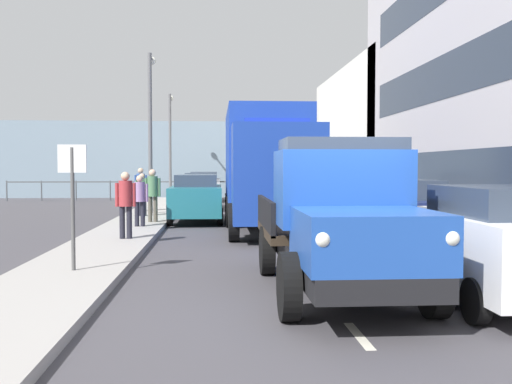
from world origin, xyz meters
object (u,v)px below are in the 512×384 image
car_navy_kerbside_1 (394,215)px  lamp_post_far (170,136)px  pedestrian_by_lamp (141,186)px  lorry_cargo_blue (267,165)px  car_teal_oppositeside_0 (197,197)px  lamp_post_promenade (151,118)px  truck_vintage_blue (341,221)px  car_white_kerbside_near (495,242)px  pedestrian_with_bag (142,191)px  pedestrian_strolling (153,191)px  street_sign (72,185)px  pedestrian_couple_a (126,199)px  pedestrian_couple_b (140,197)px  car_grey_oppositeside_2 (204,186)px  car_silver_oppositeside_1 (201,190)px

car_navy_kerbside_1 → lamp_post_far: 22.68m
pedestrian_by_lamp → lamp_post_far: bearing=-92.6°
lorry_cargo_blue → car_teal_oppositeside_0: lorry_cargo_blue is taller
lorry_cargo_blue → lamp_post_promenade: (4.24, -5.22, 1.88)m
lorry_cargo_blue → lamp_post_far: lamp_post_far is taller
truck_vintage_blue → car_white_kerbside_near: truck_vintage_blue is taller
lamp_post_far → car_teal_oppositeside_0: bearing=98.5°
pedestrian_with_bag → lamp_post_far: bearing=-90.4°
lamp_post_promenade → pedestrian_strolling: bearing=97.2°
truck_vintage_blue → street_sign: bearing=-21.8°
pedestrian_couple_a → lorry_cargo_blue: bearing=-141.4°
truck_vintage_blue → street_sign: truck_vintage_blue is taller
car_white_kerbside_near → truck_vintage_blue: bearing=-12.7°
car_teal_oppositeside_0 → lamp_post_promenade: lamp_post_promenade is taller
pedestrian_couple_b → lamp_post_promenade: lamp_post_promenade is taller
lorry_cargo_blue → pedestrian_couple_b: (4.00, 0.07, -0.99)m
car_white_kerbside_near → car_grey_oppositeside_2: same height
car_silver_oppositeside_1 → pedestrian_by_lamp: pedestrian_by_lamp is taller
pedestrian_couple_b → lamp_post_promenade: bearing=-87.4°
truck_vintage_blue → car_navy_kerbside_1: 4.82m
pedestrian_with_bag → pedestrian_by_lamp: 2.44m
car_white_kerbside_near → car_navy_kerbside_1: (0.00, -4.77, 0.00)m
car_white_kerbside_near → pedestrian_couple_b: 11.84m
lorry_cargo_blue → lamp_post_promenade: bearing=-50.9°
car_grey_oppositeside_2 → pedestrian_strolling: bearing=84.4°
lamp_post_promenade → street_sign: (-0.07, 12.91, -2.28)m
truck_vintage_blue → pedestrian_couple_a: 7.61m
car_navy_kerbside_1 → street_sign: 7.15m
car_silver_oppositeside_1 → pedestrian_couple_a: bearing=82.6°
car_grey_oppositeside_2 → street_sign: (1.83, 23.44, 0.79)m
car_teal_oppositeside_0 → car_grey_oppositeside_2: bearing=-90.0°
truck_vintage_blue → pedestrian_strolling: bearing=-69.5°
car_grey_oppositeside_2 → street_sign: 23.52m
pedestrian_with_bag → pedestrian_by_lamp: size_ratio=0.89×
pedestrian_couple_b → lamp_post_promenade: size_ratio=0.25×
truck_vintage_blue → lorry_cargo_blue: size_ratio=0.69×
lorry_cargo_blue → street_sign: 8.76m
car_navy_kerbside_1 → lamp_post_far: lamp_post_far is taller
pedestrian_strolling → pedestrian_with_bag: (0.66, -2.42, -0.11)m
pedestrian_couple_b → street_sign: (0.17, 7.63, 0.60)m
street_sign → pedestrian_by_lamp: bearing=-87.5°
pedestrian_strolling → car_white_kerbside_near: bearing=118.8°
car_silver_oppositeside_1 → lamp_post_promenade: size_ratio=0.64×
car_navy_kerbside_1 → lamp_post_promenade: lamp_post_promenade is taller
car_navy_kerbside_1 → pedestrian_couple_b: bearing=-38.3°
car_navy_kerbside_1 → pedestrian_couple_a: size_ratio=2.41×
car_white_kerbside_near → car_navy_kerbside_1: same height
pedestrian_with_bag → lamp_post_promenade: size_ratio=0.25×
pedestrian_strolling → street_sign: bearing=87.4°
pedestrian_couple_a → lamp_post_promenade: 8.83m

